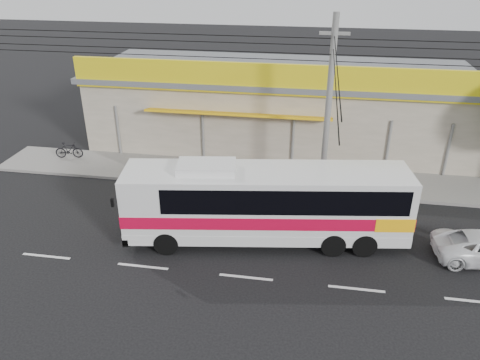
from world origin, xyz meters
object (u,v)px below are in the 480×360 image
object	(u,v)px
coach_bus	(271,200)
motorbike_dark	(69,150)
utility_pole	(333,49)
motorbike_red	(206,166)

from	to	relation	value
coach_bus	motorbike_dark	world-z (taller)	coach_bus
coach_bus	motorbike_dark	bearing A→B (deg)	144.31
coach_bus	utility_pole	size ratio (longest dim) A/B	0.34
coach_bus	motorbike_dark	distance (m)	13.74
motorbike_red	utility_pole	world-z (taller)	utility_pole
motorbike_dark	utility_pole	world-z (taller)	utility_pole
motorbike_red	motorbike_dark	size ratio (longest dim) A/B	1.04
motorbike_red	utility_pole	distance (m)	8.97
utility_pole	motorbike_red	bearing A→B (deg)	168.50
motorbike_red	motorbike_dark	world-z (taller)	motorbike_dark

